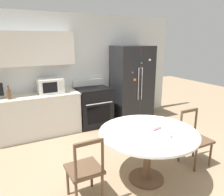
% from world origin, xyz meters
% --- Properties ---
extents(ground_plane, '(14.00, 14.00, 0.00)m').
position_xyz_m(ground_plane, '(0.00, 0.00, 0.00)').
color(ground_plane, '#9E8466').
extents(back_wall, '(5.20, 0.44, 2.60)m').
position_xyz_m(back_wall, '(-0.31, 2.59, 1.44)').
color(back_wall, silver).
rests_on(back_wall, ground_plane).
extents(kitchen_counter, '(2.01, 0.64, 0.90)m').
position_xyz_m(kitchen_counter, '(-1.21, 2.29, 0.45)').
color(kitchen_counter, silver).
rests_on(kitchen_counter, ground_plane).
extents(refrigerator, '(0.95, 0.71, 1.87)m').
position_xyz_m(refrigerator, '(1.27, 2.24, 0.94)').
color(refrigerator, black).
rests_on(refrigerator, ground_plane).
extents(oven_range, '(0.78, 0.68, 1.08)m').
position_xyz_m(oven_range, '(0.19, 2.26, 0.47)').
color(oven_range, black).
rests_on(oven_range, ground_plane).
extents(microwave, '(0.52, 0.39, 0.31)m').
position_xyz_m(microwave, '(-0.77, 2.32, 1.06)').
color(microwave, white).
rests_on(microwave, kitchen_counter).
extents(counter_bottle, '(0.08, 0.08, 0.27)m').
position_xyz_m(counter_bottle, '(-1.60, 2.18, 1.00)').
color(counter_bottle, brown).
rests_on(counter_bottle, kitchen_counter).
extents(dining_table, '(1.40, 1.40, 0.77)m').
position_xyz_m(dining_table, '(0.03, -0.09, 0.65)').
color(dining_table, white).
rests_on(dining_table, ground_plane).
extents(dining_chair_right, '(0.42, 0.42, 0.90)m').
position_xyz_m(dining_chair_right, '(0.99, -0.10, 0.43)').
color(dining_chair_right, brown).
rests_on(dining_chair_right, ground_plane).
extents(dining_chair_left, '(0.42, 0.42, 0.90)m').
position_xyz_m(dining_chair_left, '(-0.93, -0.08, 0.43)').
color(dining_chair_left, brown).
rests_on(dining_chair_left, ground_plane).
extents(candle_glass, '(0.08, 0.08, 0.08)m').
position_xyz_m(candle_glass, '(0.15, -0.37, 0.80)').
color(candle_glass, silver).
rests_on(candle_glass, dining_table).
extents(folded_napkin, '(0.17, 0.08, 0.05)m').
position_xyz_m(folded_napkin, '(0.16, -0.10, 0.79)').
color(folded_napkin, pink).
rests_on(folded_napkin, dining_table).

